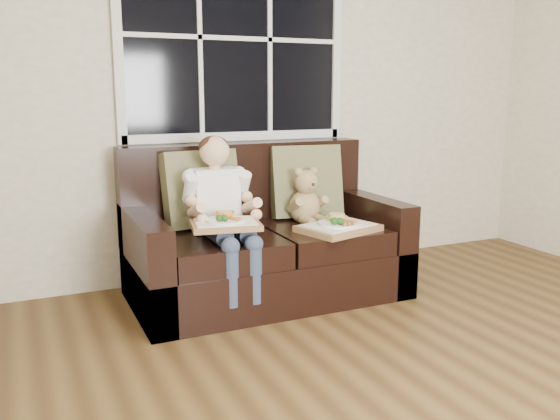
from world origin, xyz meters
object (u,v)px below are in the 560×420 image
teddy_bear (306,199)px  tray_right (338,226)px  child (221,202)px  tray_left (225,223)px  loveseat (263,247)px

teddy_bear → tray_right: (0.06, -0.33, -0.12)m
child → tray_left: child is taller
teddy_bear → tray_right: teddy_bear is taller
child → tray_right: (0.69, -0.21, -0.17)m
child → tray_left: (-0.04, -0.21, -0.08)m
loveseat → tray_left: bearing=-137.8°
teddy_bear → child: bearing=-172.7°
loveseat → tray_left: (-0.37, -0.33, 0.26)m
tray_left → tray_right: tray_left is taller
loveseat → tray_right: size_ratio=3.20×
teddy_bear → tray_left: size_ratio=0.88×
loveseat → child: bearing=-159.3°
tray_right → loveseat: bearing=122.3°
tray_left → tray_right: 0.74m
loveseat → teddy_bear: (0.31, -0.00, 0.29)m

